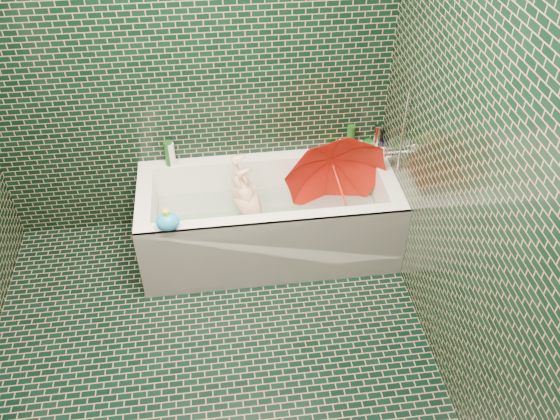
{
  "coord_description": "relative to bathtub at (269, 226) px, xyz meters",
  "views": [
    {
      "loc": [
        0.13,
        -1.99,
        2.92
      ],
      "look_at": [
        0.5,
        0.82,
        0.5
      ],
      "focal_mm": 38.0,
      "sensor_mm": 36.0,
      "label": 1
    }
  ],
  "objects": [
    {
      "name": "child",
      "position": [
        -0.1,
        0.03,
        0.1
      ],
      "size": [
        0.9,
        0.38,
        0.36
      ],
      "primitive_type": "imported",
      "rotation": [
        -1.39,
        0.0,
        -1.49
      ],
      "color": "beige",
      "rests_on": "bathtub"
    },
    {
      "name": "wall_right",
      "position": [
        0.85,
        -1.01,
        1.04
      ],
      "size": [
        0.0,
        2.8,
        2.8
      ],
      "primitive_type": "plane",
      "rotation": [
        1.57,
        0.0,
        -1.57
      ],
      "color": "black",
      "rests_on": "floor"
    },
    {
      "name": "rubber_duck",
      "position": [
        0.52,
        0.34,
        0.38
      ],
      "size": [
        0.11,
        0.07,
        0.09
      ],
      "rotation": [
        0.0,
        0.0,
        -0.02
      ],
      "color": "yellow",
      "rests_on": "bathtub"
    },
    {
      "name": "bottle_left_short",
      "position": [
        -0.62,
        0.33,
        0.43
      ],
      "size": [
        0.06,
        0.06,
        0.17
      ],
      "primitive_type": "cylinder",
      "rotation": [
        0.0,
        0.0,
        -0.21
      ],
      "color": "white",
      "rests_on": "bathtub"
    },
    {
      "name": "soap_bottle_a",
      "position": [
        0.68,
        0.33,
        0.34
      ],
      "size": [
        0.11,
        0.11,
        0.25
      ],
      "primitive_type": "imported",
      "rotation": [
        0.0,
        0.0,
        -0.23
      ],
      "color": "white",
      "rests_on": "bathtub"
    },
    {
      "name": "soap_bottle_c",
      "position": [
        0.78,
        0.32,
        0.34
      ],
      "size": [
        0.16,
        0.16,
        0.16
      ],
      "primitive_type": "imported",
      "rotation": [
        0.0,
        0.0,
        0.41
      ],
      "color": "#124113",
      "rests_on": "bathtub"
    },
    {
      "name": "water",
      "position": [
        0.0,
        0.02,
        0.09
      ],
      "size": [
        1.48,
        0.53,
        0.0
      ],
      "primitive_type": "cube",
      "color": "silver",
      "rests_on": "bathtub"
    },
    {
      "name": "umbrella",
      "position": [
        0.47,
        -0.06,
        0.32
      ],
      "size": [
        0.84,
        0.77,
        0.86
      ],
      "primitive_type": "imported",
      "rotation": [
        0.19,
        -0.27,
        0.0
      ],
      "color": "red",
      "rests_on": "bathtub"
    },
    {
      "name": "bottle_right_pump",
      "position": [
        0.8,
        0.34,
        0.43
      ],
      "size": [
        0.05,
        0.05,
        0.18
      ],
      "primitive_type": "cylinder",
      "rotation": [
        0.0,
        0.0,
        -0.09
      ],
      "color": "silver",
      "rests_on": "bathtub"
    },
    {
      "name": "bath_mat",
      "position": [
        0.0,
        0.02,
        -0.06
      ],
      "size": [
        1.35,
        0.47,
        0.01
      ],
      "primitive_type": "cube",
      "color": "green",
      "rests_on": "bathtub"
    },
    {
      "name": "bottle_left_tall",
      "position": [
        -0.63,
        0.33,
        0.43
      ],
      "size": [
        0.07,
        0.07,
        0.18
      ],
      "primitive_type": "cylinder",
      "rotation": [
        0.0,
        0.0,
        -0.24
      ],
      "color": "#124113",
      "rests_on": "bathtub"
    },
    {
      "name": "floor",
      "position": [
        -0.45,
        -1.01,
        -0.21
      ],
      "size": [
        2.8,
        2.8,
        0.0
      ],
      "primitive_type": "plane",
      "color": "black",
      "rests_on": "ground"
    },
    {
      "name": "wall_back",
      "position": [
        -0.45,
        0.39,
        1.04
      ],
      "size": [
        2.8,
        0.0,
        2.8
      ],
      "primitive_type": "plane",
      "rotation": [
        1.57,
        0.0,
        0.0
      ],
      "color": "black",
      "rests_on": "floor"
    },
    {
      "name": "bottle_right_tall",
      "position": [
        0.61,
        0.32,
        0.44
      ],
      "size": [
        0.06,
        0.06,
        0.21
      ],
      "primitive_type": "cylinder",
      "rotation": [
        0.0,
        0.0,
        0.03
      ],
      "color": "#124113",
      "rests_on": "bathtub"
    },
    {
      "name": "faucet",
      "position": [
        0.81,
        0.01,
        0.56
      ],
      "size": [
        0.18,
        0.19,
        0.55
      ],
      "color": "silver",
      "rests_on": "wall_right"
    },
    {
      "name": "bath_toy",
      "position": [
        -0.64,
        -0.33,
        0.4
      ],
      "size": [
        0.17,
        0.16,
        0.14
      ],
      "rotation": [
        0.0,
        0.0,
        -0.34
      ],
      "color": "#1990E1",
      "rests_on": "bathtub"
    },
    {
      "name": "soap_bottle_b",
      "position": [
        0.8,
        0.34,
        0.34
      ],
      "size": [
        0.09,
        0.1,
        0.2
      ],
      "primitive_type": "imported",
      "rotation": [
        0.0,
        0.0,
        0.06
      ],
      "color": "#411F76",
      "rests_on": "bathtub"
    },
    {
      "name": "bathtub",
      "position": [
        0.0,
        0.0,
        0.0
      ],
      "size": [
        1.7,
        0.75,
        0.55
      ],
      "color": "white",
      "rests_on": "floor"
    }
  ]
}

